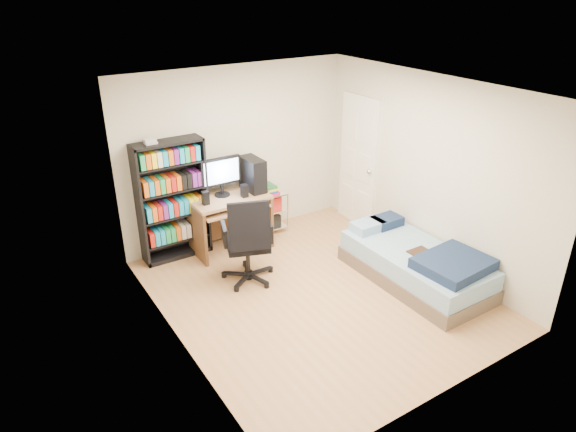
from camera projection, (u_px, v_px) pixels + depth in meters
room at (318, 201)px, 5.81m from camera, size 3.58×4.08×2.58m
media_shelf at (172, 199)px, 6.86m from camera, size 0.93×0.31×1.72m
computer_desk at (235, 199)px, 7.18m from camera, size 1.07×0.62×1.34m
office_chair at (248, 255)px, 6.45m from camera, size 0.89×0.89×1.17m
wire_cart at (269, 201)px, 7.67m from camera, size 0.49×0.37×0.77m
bed at (417, 264)px, 6.51m from camera, size 0.97×1.94×0.55m
door at (358, 162)px, 7.78m from camera, size 0.12×0.80×2.00m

